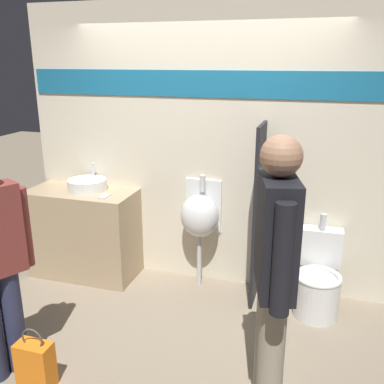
{
  "coord_description": "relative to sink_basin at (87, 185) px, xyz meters",
  "views": [
    {
      "loc": [
        1.05,
        -3.29,
        2.18
      ],
      "look_at": [
        0.0,
        0.17,
        1.05
      ],
      "focal_mm": 40.0,
      "sensor_mm": 36.0,
      "label": 1
    }
  ],
  "objects": [
    {
      "name": "toilet",
      "position": [
        2.3,
        -0.09,
        -0.68
      ],
      "size": [
        0.4,
        0.57,
        0.86
      ],
      "color": "silver",
      "rests_on": "ground_plane"
    },
    {
      "name": "urinal_near_counter",
      "position": [
        1.16,
        0.07,
        -0.23
      ],
      "size": [
        0.38,
        0.29,
        1.12
      ],
      "color": "silver",
      "rests_on": "ground_plane"
    },
    {
      "name": "person_in_vest",
      "position": [
        2.02,
        -1.34,
        0.02
      ],
      "size": [
        0.3,
        0.61,
        1.79
      ],
      "rotation": [
        0.0,
        0.0,
        1.81
      ],
      "color": "gray",
      "rests_on": "ground_plane"
    },
    {
      "name": "ground_plane",
      "position": [
        1.16,
        -0.36,
        -0.97
      ],
      "size": [
        16.0,
        16.0,
        0.0
      ],
      "primitive_type": "plane",
      "color": "gray"
    },
    {
      "name": "display_wall",
      "position": [
        1.16,
        0.24,
        0.39
      ],
      "size": [
        3.61,
        0.07,
        2.7
      ],
      "color": "beige",
      "rests_on": "ground_plane"
    },
    {
      "name": "sink_basin",
      "position": [
        0.0,
        0.0,
        0.0
      ],
      "size": [
        0.39,
        0.39,
        0.25
      ],
      "color": "silver",
      "rests_on": "sink_counter"
    },
    {
      "name": "shopping_bag",
      "position": [
        0.47,
        -1.62,
        -0.79
      ],
      "size": [
        0.25,
        0.14,
        0.46
      ],
      "color": "orange",
      "rests_on": "ground_plane"
    },
    {
      "name": "divider_near_counter",
      "position": [
        1.73,
        -0.02,
        -0.14
      ],
      "size": [
        0.03,
        0.46,
        1.65
      ],
      "color": "black",
      "rests_on": "ground_plane"
    },
    {
      "name": "cell_phone",
      "position": [
        0.28,
        -0.16,
        -0.05
      ],
      "size": [
        0.07,
        0.14,
        0.01
      ],
      "color": "#B7B7BC",
      "rests_on": "sink_counter"
    },
    {
      "name": "sink_counter",
      "position": [
        -0.05,
        -0.05,
        -0.51
      ],
      "size": [
        1.09,
        0.53,
        0.91
      ],
      "color": "tan",
      "rests_on": "ground_plane"
    }
  ]
}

